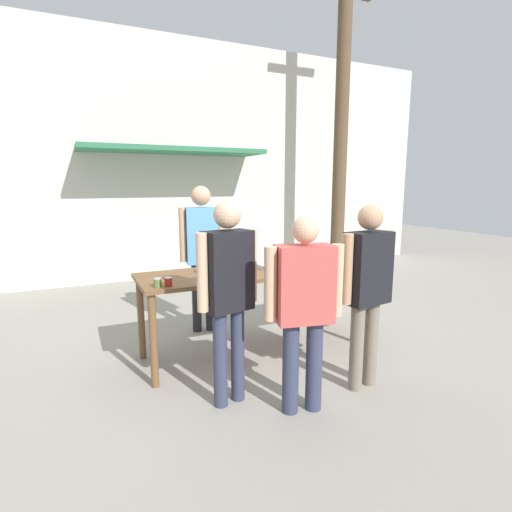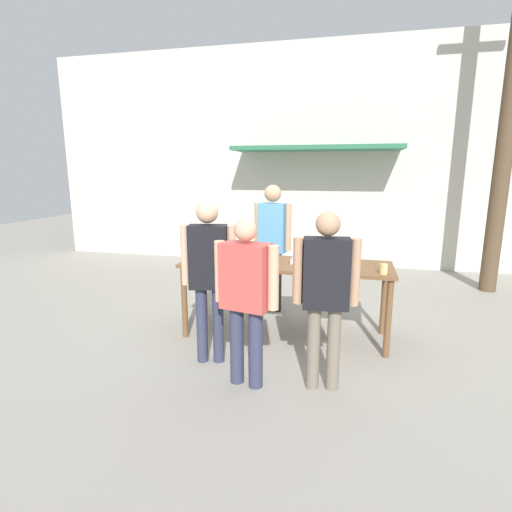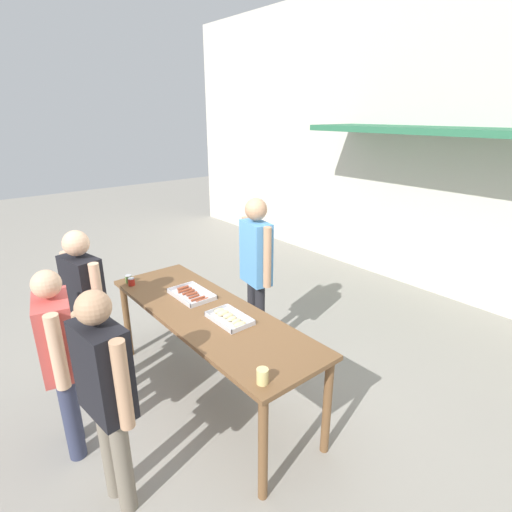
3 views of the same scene
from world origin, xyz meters
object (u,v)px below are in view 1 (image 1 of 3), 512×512
Objects in this scene: food_tray_sausages at (221,271)px; beer_cup at (355,261)px; person_customer_holding_hotdog at (228,285)px; condiment_jar_ketchup at (168,282)px; food_tray_buns at (275,265)px; person_server_behind_table at (202,245)px; person_customer_with_cup at (367,281)px; condiment_jar_mustard at (158,283)px; person_customer_waiting_in_line at (304,300)px; utility_pole at (341,120)px.

beer_cup is (1.47, -0.33, 0.04)m from food_tray_sausages.
condiment_jar_ketchup is at bearing -69.97° from person_customer_holding_hotdog.
beer_cup is at bearing -173.20° from person_customer_holding_hotdog.
food_tray_sausages is 1.13× the size of food_tray_buns.
person_server_behind_table is at bearing 86.44° from food_tray_sausages.
person_customer_with_cup is at bearing -52.05° from food_tray_sausages.
condiment_jar_mustard is 0.05× the size of person_server_behind_table.
beer_cup is at bearing -29.07° from person_server_behind_table.
food_tray_sausages is 0.80m from person_server_behind_table.
food_tray_sausages is at bearing -68.01° from person_customer_waiting_in_line.
food_tray_sausages is 0.08× the size of utility_pole.
utility_pole reaches higher than person_server_behind_table.
person_customer_waiting_in_line is 0.27× the size of utility_pole.
beer_cup is at bearing -123.30° from utility_pole.
person_customer_holding_hotdog is at bearing -91.48° from person_server_behind_table.
condiment_jar_mustard is 1.84m from person_customer_with_cup.
person_customer_waiting_in_line is at bearing 131.66° from person_customer_holding_hotdog.
condiment_jar_mustard is 0.01× the size of utility_pole.
person_customer_holding_hotdog reaches higher than food_tray_sausages.
person_server_behind_table is 1.09× the size of person_customer_with_cup.
condiment_jar_mustard is at bearing -179.82° from beer_cup.
condiment_jar_mustard and condiment_jar_ketchup have the same top height.
beer_cup is (0.83, -0.33, 0.03)m from food_tray_buns.
utility_pole is at bearing 37.41° from food_tray_sausages.
person_customer_waiting_in_line is 5.42m from utility_pole.
food_tray_sausages is 0.28× the size of person_customer_with_cup.
person_customer_with_cup reaches higher than food_tray_buns.
person_customer_with_cup is (0.87, -1.96, -0.11)m from person_server_behind_table.
person_customer_waiting_in_line reaches higher than condiment_jar_mustard.
person_customer_waiting_in_line is (0.49, -0.36, -0.09)m from person_customer_holding_hotdog.
food_tray_sausages is 1.30m from person_customer_waiting_in_line.
person_customer_holding_hotdog is 5.45m from utility_pole.
person_customer_waiting_in_line reaches higher than food_tray_buns.
food_tray_buns is at bearing -95.67° from person_customer_waiting_in_line.
beer_cup is 0.07× the size of person_customer_waiting_in_line.
condiment_jar_ketchup is 2.09m from beer_cup.
person_customer_holding_hotdog is (-0.27, -0.92, 0.09)m from food_tray_sausages.
condiment_jar_mustard is 2.19m from beer_cup.
condiment_jar_ketchup is (-1.26, -0.35, 0.02)m from food_tray_buns.
food_tray_buns is 0.99m from person_server_behind_table.
utility_pole is at bearing -130.17° from person_customer_with_cup.
condiment_jar_ketchup is 1.32m from person_server_behind_table.
food_tray_buns is 0.23× the size of person_server_behind_table.
food_tray_buns is 0.26× the size of person_customer_waiting_in_line.
condiment_jar_mustard is 0.75× the size of beer_cup.
condiment_jar_mustard is at bearing -165.85° from food_tray_buns.
person_server_behind_table is 4.26m from utility_pole.
condiment_jar_ketchup is at bearing -5.77° from condiment_jar_mustard.
food_tray_buns is at bearing -136.76° from utility_pole.
beer_cup reaches higher than food_tray_sausages.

